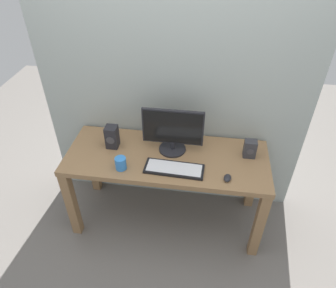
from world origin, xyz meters
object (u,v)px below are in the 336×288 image
object	(u,v)px
speaker_right	(250,149)
coffee_mug	(121,163)
desk	(167,167)
speaker_left	(112,137)
keyboard_primary	(174,169)
monitor	(173,131)
mouse	(227,178)

from	to	relation	value
speaker_right	coffee_mug	xyz separation A→B (m)	(-0.96, -0.28, -0.02)
desk	speaker_left	size ratio (longest dim) A/B	8.45
keyboard_primary	speaker_left	distance (m)	0.58
keyboard_primary	coffee_mug	xyz separation A→B (m)	(-0.40, -0.04, 0.04)
keyboard_primary	desk	bearing A→B (deg)	117.35
speaker_right	speaker_left	world-z (taller)	speaker_left
monitor	keyboard_primary	size ratio (longest dim) A/B	1.06
keyboard_primary	coffee_mug	size ratio (longest dim) A/B	4.55
desk	keyboard_primary	world-z (taller)	keyboard_primary
keyboard_primary	coffee_mug	bearing A→B (deg)	-174.13
monitor	speaker_right	bearing A→B (deg)	-0.10
monitor	speaker_right	distance (m)	0.62
monitor	speaker_left	xyz separation A→B (m)	(-0.49, -0.03, -0.09)
keyboard_primary	mouse	world-z (taller)	mouse
mouse	speaker_left	size ratio (longest dim) A/B	0.43
mouse	coffee_mug	bearing A→B (deg)	-168.46
monitor	mouse	world-z (taller)	monitor
keyboard_primary	mouse	xyz separation A→B (m)	(0.40, -0.05, 0.00)
mouse	speaker_left	world-z (taller)	speaker_left
keyboard_primary	mouse	bearing A→B (deg)	-6.86
mouse	coffee_mug	xyz separation A→B (m)	(-0.79, 0.01, 0.03)
keyboard_primary	speaker_left	world-z (taller)	speaker_left
keyboard_primary	coffee_mug	distance (m)	0.40
speaker_left	coffee_mug	distance (m)	0.29
monitor	speaker_left	size ratio (longest dim) A/B	2.53
desk	speaker_right	xyz separation A→B (m)	(0.64, 0.09, 0.19)
monitor	keyboard_primary	bearing A→B (deg)	-79.66
monitor	keyboard_primary	xyz separation A→B (m)	(0.04, -0.24, -0.17)
desk	monitor	xyz separation A→B (m)	(0.03, 0.09, 0.30)
mouse	speaker_left	xyz separation A→B (m)	(-0.93, 0.26, 0.08)
desk	mouse	world-z (taller)	mouse
monitor	mouse	bearing A→B (deg)	-33.53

